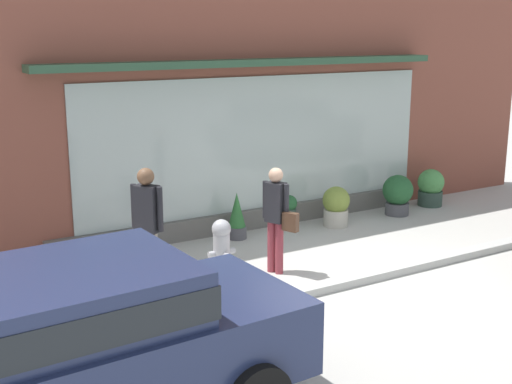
{
  "coord_description": "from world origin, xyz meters",
  "views": [
    {
      "loc": [
        -6.02,
        -7.33,
        3.59
      ],
      "look_at": [
        -0.93,
        1.2,
        1.18
      ],
      "focal_mm": 47.34,
      "sensor_mm": 36.0,
      "label": 1
    }
  ],
  "objects_px": {
    "potted_plant_low_front": "(336,206)",
    "potted_plant_window_right": "(289,210)",
    "potted_plant_window_center": "(237,217)",
    "fire_hydrant": "(222,249)",
    "parked_car_navy": "(78,340)",
    "pedestrian_passerby": "(147,219)",
    "potted_plant_near_hydrant": "(398,194)",
    "pedestrian_with_handbag": "(277,214)",
    "potted_plant_trailing_edge": "(431,187)"
  },
  "relations": [
    {
      "from": "potted_plant_low_front",
      "to": "potted_plant_window_right",
      "type": "distance_m",
      "value": 0.88
    },
    {
      "from": "potted_plant_window_right",
      "to": "potted_plant_window_center",
      "type": "height_order",
      "value": "potted_plant_window_center"
    },
    {
      "from": "fire_hydrant",
      "to": "parked_car_navy",
      "type": "bearing_deg",
      "value": -136.33
    },
    {
      "from": "pedestrian_passerby",
      "to": "parked_car_navy",
      "type": "relative_size",
      "value": 0.43
    },
    {
      "from": "potted_plant_window_center",
      "to": "parked_car_navy",
      "type": "bearing_deg",
      "value": -132.82
    },
    {
      "from": "potted_plant_low_front",
      "to": "potted_plant_near_hydrant",
      "type": "bearing_deg",
      "value": 0.61
    },
    {
      "from": "pedestrian_with_handbag",
      "to": "parked_car_navy",
      "type": "height_order",
      "value": "pedestrian_with_handbag"
    },
    {
      "from": "potted_plant_low_front",
      "to": "potted_plant_trailing_edge",
      "type": "height_order",
      "value": "potted_plant_trailing_edge"
    },
    {
      "from": "potted_plant_window_center",
      "to": "pedestrian_with_handbag",
      "type": "bearing_deg",
      "value": -100.34
    },
    {
      "from": "pedestrian_with_handbag",
      "to": "pedestrian_passerby",
      "type": "bearing_deg",
      "value": -121.86
    },
    {
      "from": "potted_plant_near_hydrant",
      "to": "potted_plant_window_center",
      "type": "distance_m",
      "value": 3.5
    },
    {
      "from": "pedestrian_with_handbag",
      "to": "parked_car_navy",
      "type": "relative_size",
      "value": 0.39
    },
    {
      "from": "potted_plant_near_hydrant",
      "to": "parked_car_navy",
      "type": "bearing_deg",
      "value": -151.37
    },
    {
      "from": "fire_hydrant",
      "to": "potted_plant_trailing_edge",
      "type": "relative_size",
      "value": 1.18
    },
    {
      "from": "fire_hydrant",
      "to": "potted_plant_trailing_edge",
      "type": "xyz_separation_m",
      "value": [
        5.72,
        1.53,
        -0.07
      ]
    },
    {
      "from": "pedestrian_with_handbag",
      "to": "potted_plant_low_front",
      "type": "bearing_deg",
      "value": 100.22
    },
    {
      "from": "potted_plant_near_hydrant",
      "to": "potted_plant_trailing_edge",
      "type": "bearing_deg",
      "value": 9.82
    },
    {
      "from": "parked_car_navy",
      "to": "potted_plant_window_center",
      "type": "distance_m",
      "value": 6.0
    },
    {
      "from": "potted_plant_near_hydrant",
      "to": "potted_plant_window_right",
      "type": "bearing_deg",
      "value": 170.45
    },
    {
      "from": "potted_plant_window_center",
      "to": "potted_plant_window_right",
      "type": "bearing_deg",
      "value": 5.99
    },
    {
      "from": "pedestrian_with_handbag",
      "to": "potted_plant_low_front",
      "type": "relative_size",
      "value": 2.14
    },
    {
      "from": "potted_plant_near_hydrant",
      "to": "potted_plant_trailing_edge",
      "type": "xyz_separation_m",
      "value": [
        1.08,
        0.19,
        -0.03
      ]
    },
    {
      "from": "pedestrian_with_handbag",
      "to": "potted_plant_near_hydrant",
      "type": "relative_size",
      "value": 2.02
    },
    {
      "from": "pedestrian_with_handbag",
      "to": "potted_plant_near_hydrant",
      "type": "height_order",
      "value": "pedestrian_with_handbag"
    },
    {
      "from": "pedestrian_with_handbag",
      "to": "potted_plant_trailing_edge",
      "type": "distance_m",
      "value": 5.22
    },
    {
      "from": "fire_hydrant",
      "to": "pedestrian_with_handbag",
      "type": "xyz_separation_m",
      "value": [
        0.83,
        -0.2,
        0.47
      ]
    },
    {
      "from": "pedestrian_passerby",
      "to": "potted_plant_near_hydrant",
      "type": "bearing_deg",
      "value": -112.33
    },
    {
      "from": "pedestrian_passerby",
      "to": "potted_plant_trailing_edge",
      "type": "distance_m",
      "value": 7.0
    },
    {
      "from": "potted_plant_trailing_edge",
      "to": "potted_plant_near_hydrant",
      "type": "bearing_deg",
      "value": -170.18
    },
    {
      "from": "pedestrian_with_handbag",
      "to": "potted_plant_window_center",
      "type": "relative_size",
      "value": 1.95
    },
    {
      "from": "potted_plant_window_center",
      "to": "pedestrian_passerby",
      "type": "bearing_deg",
      "value": -145.92
    },
    {
      "from": "potted_plant_low_front",
      "to": "potted_plant_window_center",
      "type": "height_order",
      "value": "potted_plant_window_center"
    },
    {
      "from": "pedestrian_with_handbag",
      "to": "potted_plant_window_right",
      "type": "relative_size",
      "value": 2.67
    },
    {
      "from": "pedestrian_with_handbag",
      "to": "potted_plant_window_center",
      "type": "bearing_deg",
      "value": 146.14
    },
    {
      "from": "pedestrian_passerby",
      "to": "potted_plant_window_center",
      "type": "relative_size",
      "value": 2.14
    },
    {
      "from": "potted_plant_window_center",
      "to": "potted_plant_near_hydrant",
      "type": "bearing_deg",
      "value": -4.35
    },
    {
      "from": "potted_plant_low_front",
      "to": "potted_plant_window_center",
      "type": "bearing_deg",
      "value": 171.81
    },
    {
      "from": "parked_car_navy",
      "to": "potted_plant_window_center",
      "type": "height_order",
      "value": "parked_car_navy"
    },
    {
      "from": "pedestrian_passerby",
      "to": "potted_plant_near_hydrant",
      "type": "height_order",
      "value": "pedestrian_passerby"
    },
    {
      "from": "fire_hydrant",
      "to": "potted_plant_low_front",
      "type": "relative_size",
      "value": 1.2
    },
    {
      "from": "pedestrian_with_handbag",
      "to": "potted_plant_near_hydrant",
      "type": "bearing_deg",
      "value": 88.5
    },
    {
      "from": "potted_plant_window_center",
      "to": "potted_plant_low_front",
      "type": "bearing_deg",
      "value": -8.19
    },
    {
      "from": "potted_plant_trailing_edge",
      "to": "potted_plant_window_right",
      "type": "height_order",
      "value": "potted_plant_trailing_edge"
    },
    {
      "from": "pedestrian_with_handbag",
      "to": "potted_plant_trailing_edge",
      "type": "relative_size",
      "value": 2.1
    },
    {
      "from": "pedestrian_passerby",
      "to": "potted_plant_window_right",
      "type": "height_order",
      "value": "pedestrian_passerby"
    },
    {
      "from": "parked_car_navy",
      "to": "potted_plant_trailing_edge",
      "type": "xyz_separation_m",
      "value": [
        8.63,
        4.31,
        -0.51
      ]
    },
    {
      "from": "potted_plant_near_hydrant",
      "to": "potted_plant_low_front",
      "type": "distance_m",
      "value": 1.53
    },
    {
      "from": "potted_plant_near_hydrant",
      "to": "potted_plant_window_right",
      "type": "height_order",
      "value": "potted_plant_near_hydrant"
    },
    {
      "from": "parked_car_navy",
      "to": "potted_plant_window_center",
      "type": "relative_size",
      "value": 5.01
    },
    {
      "from": "fire_hydrant",
      "to": "parked_car_navy",
      "type": "relative_size",
      "value": 0.22
    }
  ]
}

